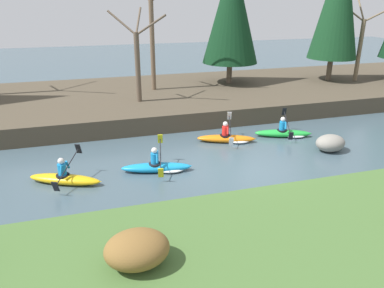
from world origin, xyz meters
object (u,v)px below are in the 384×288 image
Objects in this scene: kayaker_far_back at (65,178)px; boulder_midstream at (330,143)px; kayaker_middle at (229,138)px; kayaker_lead at (285,133)px; kayaker_trailing at (159,167)px.

boulder_midstream is at bearing 25.65° from kayaker_far_back.
kayaker_middle and kayaker_far_back have the same top height.
kayaker_lead and kayaker_trailing have the same top height.
kayaker_lead is at bearing 29.50° from kayaker_trailing.
kayaker_lead is at bearing 113.31° from boulder_midstream.
boulder_midstream is (11.14, -0.06, 0.15)m from kayaker_far_back.
boulder_midstream is (3.87, -2.31, 0.18)m from kayaker_middle.
kayaker_far_back is at bearing 179.69° from boulder_midstream.
kayaker_trailing is (-6.70, -2.11, 0.00)m from kayaker_lead.
kayaker_lead is 2.41m from boulder_midstream.
kayaker_middle is 0.99× the size of kayaker_trailing.
boulder_midstream is (0.95, -2.21, 0.18)m from kayaker_lead.
kayaker_far_back is 11.14m from boulder_midstream.
boulder_midstream is at bearing 11.30° from kayaker_trailing.
kayaker_lead reaches higher than boulder_midstream.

